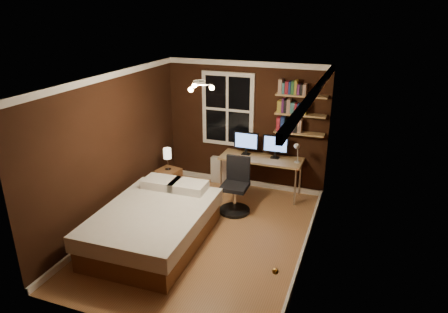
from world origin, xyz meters
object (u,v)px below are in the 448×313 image
(bed, at_px, (154,225))
(office_chair, at_px, (236,191))
(desk_lamp, at_px, (297,153))
(desk, at_px, (261,161))
(monitor_right, at_px, (275,147))
(monitor_left, at_px, (246,143))
(nightstand, at_px, (169,181))
(bedside_lamp, at_px, (168,159))
(radiator, at_px, (220,170))

(bed, height_order, office_chair, office_chair)
(office_chair, bearing_deg, desk_lamp, 38.42)
(desk, distance_m, desk_lamp, 0.75)
(bed, xyz_separation_m, monitor_right, (1.32, 2.31, 0.66))
(monitor_left, relative_size, desk_lamp, 1.10)
(nightstand, height_order, bedside_lamp, bedside_lamp)
(radiator, bearing_deg, bed, -93.63)
(nightstand, relative_size, radiator, 0.89)
(desk, xyz_separation_m, office_chair, (-0.23, -0.84, -0.30))
(bed, distance_m, desk, 2.51)
(desk_lamp, bearing_deg, monitor_right, 159.32)
(office_chair, bearing_deg, bedside_lamp, 169.55)
(monitor_left, height_order, desk_lamp, monitor_left)
(bed, distance_m, radiator, 2.45)
(radiator, xyz_separation_m, office_chair, (0.69, -1.05, 0.10))
(bed, relative_size, office_chair, 2.16)
(radiator, bearing_deg, bedside_lamp, -133.00)
(radiator, bearing_deg, desk_lamp, -10.44)
(monitor_left, relative_size, office_chair, 0.48)
(bed, bearing_deg, desk, 62.79)
(nightstand, relative_size, monitor_left, 1.02)
(bedside_lamp, height_order, desk_lamp, desk_lamp)
(monitor_right, xyz_separation_m, desk_lamp, (0.44, -0.16, -0.01))
(desk, height_order, desk_lamp, desk_lamp)
(bedside_lamp, distance_m, desk_lamp, 2.43)
(bed, xyz_separation_m, nightstand, (-0.61, 1.63, -0.06))
(bed, xyz_separation_m, office_chair, (0.85, 1.39, 0.07))
(radiator, relative_size, monitor_left, 1.14)
(bed, height_order, radiator, bed)
(bedside_lamp, bearing_deg, monitor_right, 19.56)
(bed, distance_m, bedside_lamp, 1.78)
(bedside_lamp, distance_m, desk, 1.79)
(monitor_left, bearing_deg, bedside_lamp, -153.14)
(bed, bearing_deg, monitor_left, 70.57)
(nightstand, bearing_deg, office_chair, 2.27)
(nightstand, distance_m, office_chair, 1.48)
(monitor_right, bearing_deg, radiator, 173.61)
(nightstand, distance_m, bedside_lamp, 0.46)
(bed, relative_size, radiator, 3.90)
(bed, height_order, monitor_left, monitor_left)
(bed, distance_m, office_chair, 1.63)
(bed, relative_size, monitor_left, 4.45)
(desk, xyz_separation_m, monitor_right, (0.25, 0.08, 0.29))
(bedside_lamp, relative_size, office_chair, 0.44)
(desk, bearing_deg, bed, -115.67)
(bedside_lamp, relative_size, radiator, 0.79)
(desk_lamp, bearing_deg, radiator, 169.56)
(office_chair, bearing_deg, bed, -122.50)
(desk_lamp, bearing_deg, monitor_left, 170.75)
(bedside_lamp, height_order, office_chair, office_chair)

